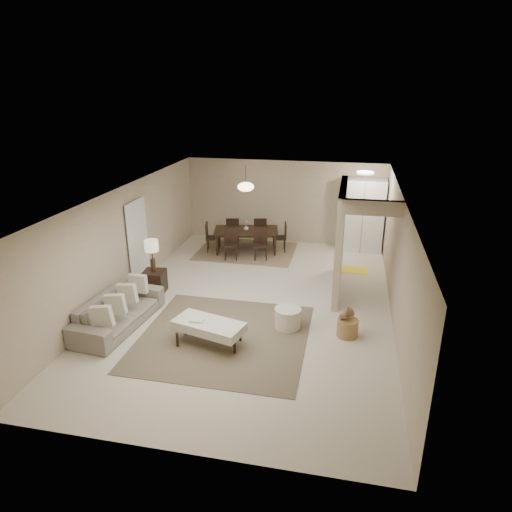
% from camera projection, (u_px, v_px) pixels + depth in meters
% --- Properties ---
extents(floor, '(9.00, 9.00, 0.00)m').
position_uv_depth(floor, '(253.00, 304.00, 10.21)').
color(floor, beige).
rests_on(floor, ground).
extents(ceiling, '(9.00, 9.00, 0.00)m').
position_uv_depth(ceiling, '(253.00, 194.00, 9.32)').
color(ceiling, white).
rests_on(ceiling, back_wall).
extents(back_wall, '(6.00, 0.00, 6.00)m').
position_uv_depth(back_wall, '(284.00, 202.00, 13.88)').
color(back_wall, tan).
rests_on(back_wall, floor).
extents(left_wall, '(0.00, 9.00, 9.00)m').
position_uv_depth(left_wall, '(124.00, 242.00, 10.34)').
color(left_wall, tan).
rests_on(left_wall, floor).
extents(right_wall, '(0.00, 9.00, 9.00)m').
position_uv_depth(right_wall, '(398.00, 262.00, 9.19)').
color(right_wall, tan).
rests_on(right_wall, floor).
extents(partition, '(0.15, 2.50, 2.50)m').
position_uv_depth(partition, '(340.00, 239.00, 10.56)').
color(partition, tan).
rests_on(partition, floor).
extents(doorway, '(0.04, 0.90, 2.04)m').
position_uv_depth(doorway, '(138.00, 243.00, 10.97)').
color(doorway, black).
rests_on(doorway, floor).
extents(pantry_cabinet, '(1.20, 0.55, 2.10)m').
position_uv_depth(pantry_cabinet, '(363.00, 216.00, 13.18)').
color(pantry_cabinet, white).
rests_on(pantry_cabinet, floor).
extents(flush_light, '(0.44, 0.44, 0.05)m').
position_uv_depth(flush_light, '(365.00, 173.00, 11.82)').
color(flush_light, white).
rests_on(flush_light, ceiling).
extents(living_rug, '(3.20, 3.20, 0.01)m').
position_uv_depth(living_rug, '(224.00, 337.00, 8.87)').
color(living_rug, brown).
rests_on(living_rug, floor).
extents(sofa, '(2.31, 1.08, 0.66)m').
position_uv_depth(sofa, '(118.00, 311.00, 9.18)').
color(sofa, gray).
rests_on(sofa, floor).
extents(ottoman_bench, '(1.43, 0.93, 0.47)m').
position_uv_depth(ottoman_bench, '(209.00, 326.00, 8.50)').
color(ottoman_bench, silver).
rests_on(ottoman_bench, living_rug).
extents(side_table, '(0.52, 0.52, 0.53)m').
position_uv_depth(side_table, '(155.00, 282.00, 10.70)').
color(side_table, black).
rests_on(side_table, floor).
extents(table_lamp, '(0.32, 0.32, 0.76)m').
position_uv_depth(table_lamp, '(152.00, 248.00, 10.41)').
color(table_lamp, '#452F1D').
rests_on(table_lamp, side_table).
extents(round_pouf, '(0.54, 0.54, 0.42)m').
position_uv_depth(round_pouf, '(288.00, 318.00, 9.15)').
color(round_pouf, silver).
rests_on(round_pouf, floor).
extents(wicker_basket, '(0.44, 0.44, 0.35)m').
position_uv_depth(wicker_basket, '(347.00, 328.00, 8.86)').
color(wicker_basket, olive).
rests_on(wicker_basket, floor).
extents(dining_rug, '(2.80, 2.10, 0.01)m').
position_uv_depth(dining_rug, '(246.00, 251.00, 13.43)').
color(dining_rug, '#847052').
rests_on(dining_rug, floor).
extents(dining_table, '(2.01, 1.38, 0.65)m').
position_uv_depth(dining_table, '(246.00, 241.00, 13.32)').
color(dining_table, black).
rests_on(dining_table, dining_rug).
extents(dining_chairs, '(2.35, 1.89, 0.87)m').
position_uv_depth(dining_chairs, '(246.00, 237.00, 13.28)').
color(dining_chairs, black).
rests_on(dining_chairs, dining_rug).
extents(vase, '(0.15, 0.15, 0.15)m').
position_uv_depth(vase, '(246.00, 228.00, 13.18)').
color(vase, silver).
rests_on(vase, dining_table).
extents(yellow_mat, '(0.82, 0.51, 0.01)m').
position_uv_depth(yellow_mat, '(353.00, 270.00, 12.06)').
color(yellow_mat, yellow).
rests_on(yellow_mat, floor).
extents(pendant_light, '(0.46, 0.46, 0.71)m').
position_uv_depth(pendant_light, '(246.00, 187.00, 12.75)').
color(pendant_light, '#452F1D').
rests_on(pendant_light, ceiling).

